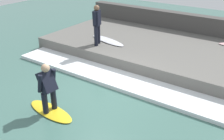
{
  "coord_description": "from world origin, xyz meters",
  "views": [
    {
      "loc": [
        -5.34,
        -4.06,
        4.16
      ],
      "look_at": [
        0.59,
        0.0,
        0.7
      ],
      "focal_mm": 42.0,
      "sensor_mm": 36.0,
      "label": 1
    }
  ],
  "objects_px": {
    "surfboard_riding": "(51,111)",
    "surfer_waiting_near": "(97,23)",
    "surfboard_waiting_near": "(108,40)",
    "surfer_riding": "(48,86)"
  },
  "relations": [
    {
      "from": "surfboard_riding",
      "to": "surfer_riding",
      "type": "bearing_deg",
      "value": 180.0
    },
    {
      "from": "surfboard_riding",
      "to": "surfer_riding",
      "type": "relative_size",
      "value": 1.19
    },
    {
      "from": "surfer_riding",
      "to": "surfer_waiting_near",
      "type": "distance_m",
      "value": 4.17
    },
    {
      "from": "surfboard_riding",
      "to": "surfer_waiting_near",
      "type": "height_order",
      "value": "surfer_waiting_near"
    },
    {
      "from": "surfboard_riding",
      "to": "surfboard_waiting_near",
      "type": "distance_m",
      "value": 4.66
    },
    {
      "from": "surfer_waiting_near",
      "to": "surfboard_waiting_near",
      "type": "bearing_deg",
      "value": -10.64
    },
    {
      "from": "surfer_waiting_near",
      "to": "surfboard_waiting_near",
      "type": "xyz_separation_m",
      "value": [
        0.56,
        -0.1,
        -0.86
      ]
    },
    {
      "from": "surfboard_waiting_near",
      "to": "surfboard_riding",
      "type": "bearing_deg",
      "value": -164.47
    },
    {
      "from": "surfer_riding",
      "to": "surfboard_waiting_near",
      "type": "height_order",
      "value": "surfer_riding"
    },
    {
      "from": "surfer_riding",
      "to": "surfboard_riding",
      "type": "bearing_deg",
      "value": 0.0
    }
  ]
}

